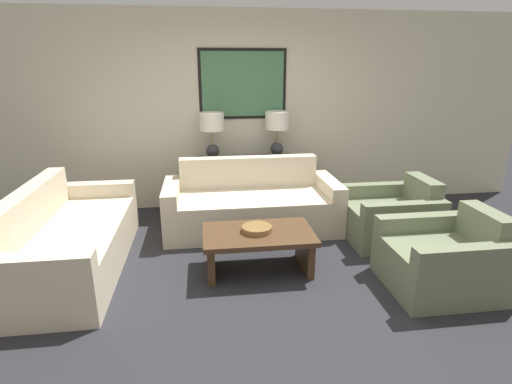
# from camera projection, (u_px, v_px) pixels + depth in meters

# --- Properties ---
(ground_plane) EXTENTS (20.00, 20.00, 0.00)m
(ground_plane) POSITION_uv_depth(u_px,v_px,m) (270.00, 284.00, 3.73)
(ground_plane) COLOR #28282D
(back_wall) EXTENTS (8.34, 0.12, 2.65)m
(back_wall) POSITION_uv_depth(u_px,v_px,m) (243.00, 112.00, 5.52)
(back_wall) COLOR beige
(back_wall) RESTS_ON ground_plane
(console_table) EXTENTS (1.31, 0.39, 0.74)m
(console_table) POSITION_uv_depth(u_px,v_px,m) (245.00, 184.00, 5.55)
(console_table) COLOR black
(console_table) RESTS_ON ground_plane
(table_lamp_left) EXTENTS (0.33, 0.33, 0.62)m
(table_lamp_left) POSITION_uv_depth(u_px,v_px,m) (212.00, 127.00, 5.26)
(table_lamp_left) COLOR #333338
(table_lamp_left) RESTS_ON console_table
(table_lamp_right) EXTENTS (0.33, 0.33, 0.62)m
(table_lamp_right) POSITION_uv_depth(u_px,v_px,m) (277.00, 126.00, 5.37)
(table_lamp_right) COLOR #333338
(table_lamp_right) RESTS_ON console_table
(couch_by_back_wall) EXTENTS (2.10, 0.91, 0.84)m
(couch_by_back_wall) POSITION_uv_depth(u_px,v_px,m) (252.00, 206.00, 4.92)
(couch_by_back_wall) COLOR beige
(couch_by_back_wall) RESTS_ON ground_plane
(couch_by_side) EXTENTS (0.91, 2.10, 0.84)m
(couch_by_side) POSITION_uv_depth(u_px,v_px,m) (69.00, 242.00, 3.93)
(couch_by_side) COLOR beige
(couch_by_side) RESTS_ON ground_plane
(coffee_table) EXTENTS (1.07, 0.65, 0.41)m
(coffee_table) POSITION_uv_depth(u_px,v_px,m) (258.00, 243.00, 3.90)
(coffee_table) COLOR #4C331E
(coffee_table) RESTS_ON ground_plane
(decorative_bowl) EXTENTS (0.29, 0.29, 0.06)m
(decorative_bowl) POSITION_uv_depth(u_px,v_px,m) (257.00, 229.00, 3.86)
(decorative_bowl) COLOR olive
(decorative_bowl) RESTS_ON coffee_table
(armchair_near_back_wall) EXTENTS (0.95, 0.85, 0.73)m
(armchair_near_back_wall) POSITION_uv_depth(u_px,v_px,m) (391.00, 218.00, 4.61)
(armchair_near_back_wall) COLOR #707A5B
(armchair_near_back_wall) RESTS_ON ground_plane
(armchair_near_camera) EXTENTS (0.95, 0.85, 0.73)m
(armchair_near_camera) POSITION_uv_depth(u_px,v_px,m) (444.00, 260.00, 3.61)
(armchair_near_camera) COLOR #707A5B
(armchair_near_camera) RESTS_ON ground_plane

